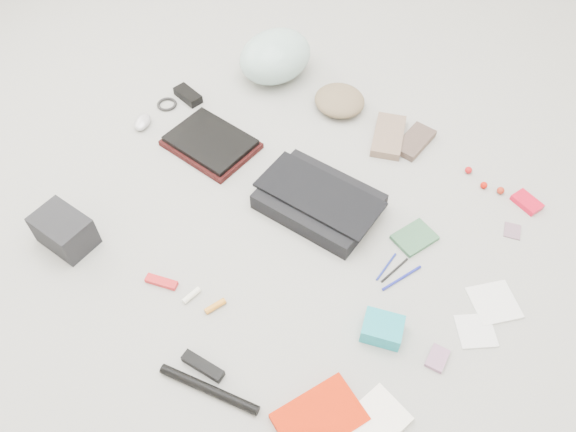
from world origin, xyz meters
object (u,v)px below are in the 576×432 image
Objects in this scene: accordion_wallet at (382,329)px; messenger_bag at (319,202)px; camera_bag at (64,231)px; bike_helmet at (275,56)px; laptop at (210,140)px; book_red at (319,418)px.

messenger_bag is at bearing 126.53° from accordion_wallet.
camera_bag reaches higher than messenger_bag.
bike_helmet is at bearing 122.29° from accordion_wallet.
messenger_bag is 1.29× the size of laptop.
camera_bag is at bearing -135.13° from messenger_bag.
messenger_bag is 1.70× the size of book_red.
laptop is at bearing -72.58° from bike_helmet.
laptop is at bearing 143.21° from accordion_wallet.
laptop is 1.66× the size of camera_bag.
laptop reaches higher than book_red.
bike_helmet is 1.46m from book_red.
bike_helmet is (-0.06, 0.49, 0.06)m from laptop.
camera_bag is 1.56× the size of accordion_wallet.
bike_helmet reaches higher than messenger_bag.
bike_helmet is 1.43× the size of book_red.
accordion_wallet is (0.01, 0.31, 0.02)m from book_red.
camera_bag is (-0.59, -0.60, 0.03)m from messenger_bag.
book_red is at bearing -38.09° from bike_helmet.
accordion_wallet is at bearing -28.22° from bike_helmet.
laptop is 0.62m from camera_bag.
messenger_bag is at bearing -31.11° from bike_helmet.
messenger_bag is at bearing 1.85° from laptop.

